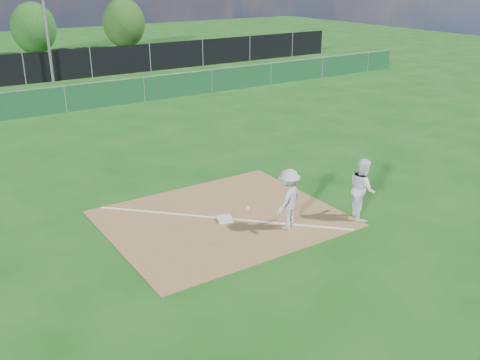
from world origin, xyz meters
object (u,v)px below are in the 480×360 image
object	(u,v)px
first_base	(225,219)
tree_mid	(34,28)
play_at_first	(288,199)
runner	(362,189)
car_right	(69,58)
light_pole	(45,13)
tree_right	(124,23)

from	to	relation	value
first_base	tree_mid	size ratio (longest dim) A/B	0.10
first_base	play_at_first	xyz separation A→B (m)	(1.14, -1.24, 0.76)
runner	car_right	size ratio (longest dim) A/B	0.39
first_base	tree_mid	bearing A→B (deg)	84.06
first_base	play_at_first	world-z (taller)	play_at_first
first_base	car_right	bearing A→B (deg)	81.52
light_pole	first_base	bearing A→B (deg)	-93.92
car_right	tree_right	distance (m)	9.42
first_base	tree_right	bearing A→B (deg)	72.06
tree_mid	tree_right	distance (m)	7.28
first_base	car_right	world-z (taller)	car_right
car_right	first_base	bearing A→B (deg)	162.00
light_pole	play_at_first	size ratio (longest dim) A/B	4.03
play_at_first	tree_mid	size ratio (longest dim) A/B	0.49
play_at_first	first_base	bearing A→B (deg)	132.82
first_base	light_pole	bearing A→B (deg)	86.08
first_base	runner	xyz separation A→B (m)	(3.19, -1.82, 0.78)
light_pole	tree_right	world-z (taller)	light_pole
light_pole	tree_mid	bearing A→B (deg)	80.40
light_pole	first_base	xyz separation A→B (m)	(-1.50, -21.86, -3.94)
tree_mid	play_at_first	bearing A→B (deg)	-93.87
first_base	runner	distance (m)	3.75
first_base	tree_mid	distance (m)	33.98
play_at_first	runner	distance (m)	2.13
light_pole	tree_mid	distance (m)	12.20
play_at_first	car_right	world-z (taller)	play_at_first
play_at_first	tree_right	size ratio (longest dim) A/B	0.48
first_base	car_right	xyz separation A→B (m)	(4.01, 26.88, 0.58)
runner	car_right	world-z (taller)	runner
tree_right	first_base	bearing A→B (deg)	-107.94
tree_mid	tree_right	world-z (taller)	tree_right
play_at_first	tree_mid	bearing A→B (deg)	86.13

